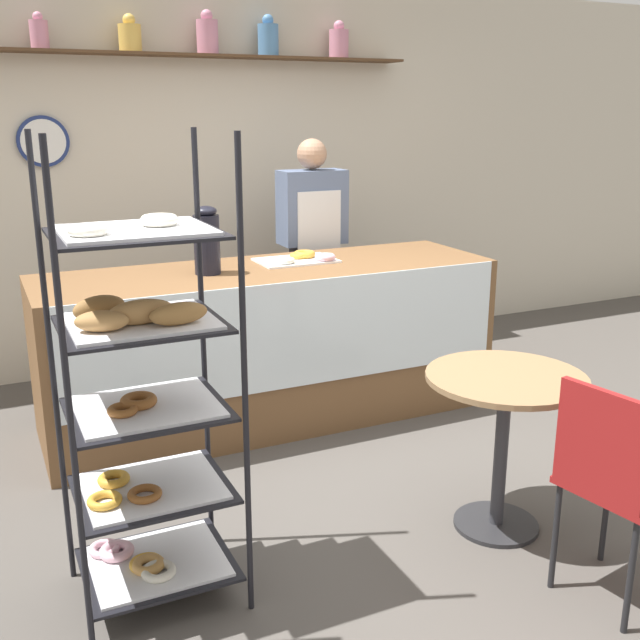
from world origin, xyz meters
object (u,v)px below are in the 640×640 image
Objects in this scene: cafe_chair at (613,473)px; coffee_carafe at (207,241)px; pastry_rack at (143,400)px; person_worker at (312,250)px; cafe_table at (504,414)px; donut_tray_counter at (301,258)px.

cafe_chair is 2.33× the size of coffee_carafe.
person_worker is at bearing 51.91° from pastry_rack.
cafe_table is 1.56× the size of donut_tray_counter.
pastry_rack is 2.00m from donut_tray_counter.
coffee_carafe is at bearing 11.26° from cafe_chair.
cafe_table is at bearing -82.74° from donut_tray_counter.
cafe_chair is (-0.09, -2.83, -0.34)m from person_worker.
person_worker is at bearing 87.21° from cafe_table.
coffee_carafe is (0.68, 1.42, 0.31)m from pastry_rack.
coffee_carafe is (-0.84, 2.18, 0.57)m from cafe_chair.
coffee_carafe is at bearing -170.88° from donut_tray_counter.
cafe_table is 0.82× the size of cafe_chair.
person_worker is 1.16m from coffee_carafe.
coffee_carafe is 0.81× the size of donut_tray_counter.
cafe_table is 1.74m from donut_tray_counter.
coffee_carafe is (-0.82, 1.59, 0.57)m from cafe_table.
pastry_rack is 2.62m from person_worker.
person_worker reaches higher than donut_tray_counter.
cafe_chair is (0.02, -0.60, -0.00)m from cafe_table.
cafe_table is (1.51, -0.17, -0.26)m from pastry_rack.
donut_tray_counter is at bearing 49.56° from pastry_rack.
cafe_chair is (1.53, -0.77, -0.27)m from pastry_rack.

